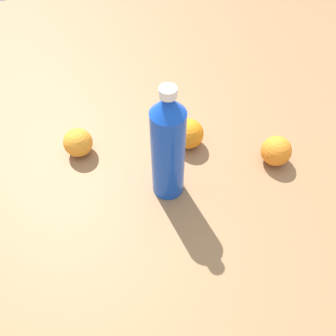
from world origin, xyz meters
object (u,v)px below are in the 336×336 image
at_px(orange_0, 188,134).
at_px(orange_1, 78,143).
at_px(orange_2, 276,151).
at_px(water_bottle, 168,148).

height_order(orange_0, orange_1, orange_0).
relative_size(orange_0, orange_2, 1.04).
xyz_separation_m(water_bottle, orange_2, (0.02, 0.30, -0.11)).
xyz_separation_m(water_bottle, orange_0, (-0.12, 0.11, -0.11)).
height_order(orange_0, orange_2, orange_0).
bearing_deg(orange_1, orange_2, 66.03).
distance_m(orange_0, orange_2, 0.24).
distance_m(orange_1, orange_2, 0.53).
relative_size(orange_1, orange_2, 0.98).
height_order(water_bottle, orange_0, water_bottle).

